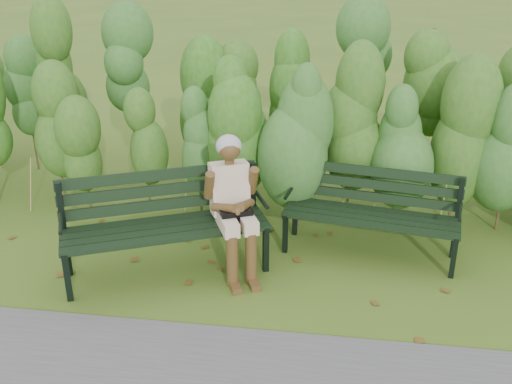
# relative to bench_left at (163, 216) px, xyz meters

# --- Properties ---
(ground) EXTENTS (80.00, 80.00, 0.00)m
(ground) POSITION_rel_bench_left_xyz_m (0.88, 0.01, -0.59)
(ground) COLOR #3D5A1A
(hedge_band) EXTENTS (11.04, 1.67, 2.42)m
(hedge_band) POSITION_rel_bench_left_xyz_m (0.88, 1.87, 0.66)
(hedge_band) COLOR #47381E
(hedge_band) RESTS_ON ground
(leaf_litter) EXTENTS (5.63, 2.15, 0.01)m
(leaf_litter) POSITION_rel_bench_left_xyz_m (1.08, -0.05, -0.59)
(leaf_litter) COLOR brown
(leaf_litter) RESTS_ON ground
(bench_left) EXTENTS (2.11, 1.42, 1.01)m
(bench_left) POSITION_rel_bench_left_xyz_m (0.00, 0.00, 0.00)
(bench_left) COLOR black
(bench_left) RESTS_ON ground
(bench_right) EXTENTS (1.88, 0.88, 0.90)m
(bench_right) POSITION_rel_bench_left_xyz_m (2.08, 0.66, -0.06)
(bench_right) COLOR black
(bench_right) RESTS_ON ground
(seated_woman) EXTENTS (0.65, 0.85, 1.40)m
(seated_woman) POSITION_rel_bench_left_xyz_m (0.69, 0.09, 0.20)
(seated_woman) COLOR beige
(seated_woman) RESTS_ON ground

